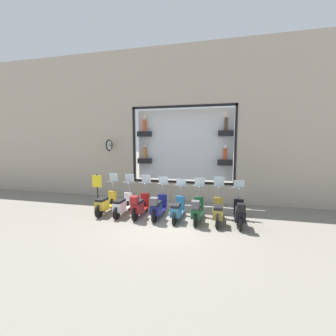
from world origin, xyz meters
TOP-DOWN VIEW (x-y plane):
  - ground_plane at (0.00, 0.00)m, footprint 120.00×120.00m
  - building_facade at (3.60, 0.00)m, footprint 1.24×36.00m
  - scooter_black_0 at (0.39, -2.73)m, footprint 1.80×0.61m
  - scooter_olive_1 at (0.46, -1.94)m, footprint 1.81×0.61m
  - scooter_green_2 at (0.39, -1.15)m, footprint 1.80×0.60m
  - scooter_teal_3 at (0.45, -0.36)m, footprint 1.79×0.60m
  - scooter_navy_4 at (0.40, 0.44)m, footprint 1.81×0.60m
  - scooter_red_5 at (0.40, 1.23)m, footprint 1.81×0.60m
  - scooter_white_6 at (0.46, 2.02)m, footprint 1.80×0.61m
  - scooter_yellow_7 at (0.46, 2.81)m, footprint 1.81×0.61m
  - shop_sign_post at (0.95, 3.49)m, footprint 0.36×0.45m

SIDE VIEW (x-z plane):
  - ground_plane at x=0.00m, z-range 0.00..0.00m
  - scooter_teal_3 at x=0.45m, z-range -0.34..1.18m
  - scooter_white_6 at x=0.46m, z-range -0.39..1.27m
  - scooter_olive_1 at x=0.46m, z-range -0.39..1.29m
  - scooter_yellow_7 at x=0.46m, z-range -0.39..1.29m
  - scooter_black_0 at x=0.39m, z-range -0.31..1.25m
  - scooter_green_2 at x=0.39m, z-range -0.33..1.27m
  - scooter_navy_4 at x=0.40m, z-range -0.31..1.28m
  - scooter_red_5 at x=0.40m, z-range -0.34..1.31m
  - shop_sign_post at x=0.95m, z-range 0.06..1.71m
  - building_facade at x=3.60m, z-range 0.07..8.01m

